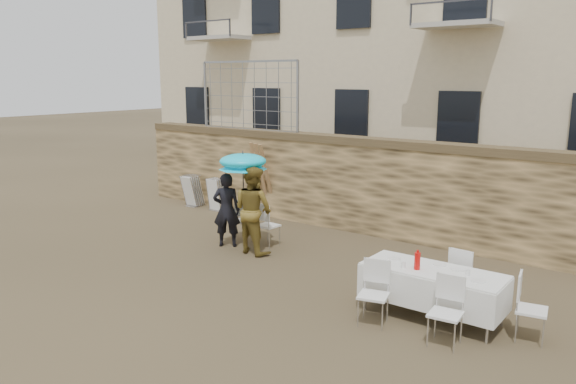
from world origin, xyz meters
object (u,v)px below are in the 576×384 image
Objects in this scene: table_chair_front_left at (373,294)px; table_chair_front_right at (446,312)px; banquet_table at (433,272)px; table_chair_back at (464,276)px; soda_bottle at (417,261)px; couple_chair_right at (268,224)px; couple_chair_left at (244,219)px; table_chair_side at (532,308)px; chair_stack_left at (197,189)px; woman_dress at (253,210)px; umbrella at (243,164)px; chair_stack_right at (220,193)px; man_suit at (227,210)px.

table_chair_front_left is 1.00× the size of table_chair_front_right.
table_chair_front_right is (0.50, -0.75, -0.25)m from banquet_table.
table_chair_back is (-0.30, 1.55, 0.00)m from table_chair_front_right.
couple_chair_right is at bearing 159.25° from soda_bottle.
banquet_table is (5.03, -1.42, 0.25)m from couple_chair_left.
chair_stack_left is at bearing 62.03° from table_chair_side.
woman_dress is 4.79m from chair_stack_left.
umbrella is 4.62m from chair_stack_left.
couple_chair_right is 3.68m from chair_stack_right.
umbrella is 6.24m from table_chair_side.
table_chair_back reaches higher than chair_stack_left.
umbrella is 5.02m from table_chair_back.
woman_dress is 4.21m from soda_bottle.
chair_stack_left is (-4.14, 2.38, -0.46)m from woman_dress.
table_chair_front_right is 1.04× the size of chair_stack_right.
umbrella is at bearing 59.41° from couple_chair_right.
soda_bottle is at bearing -14.12° from umbrella.
man_suit is 1.68× the size of table_chair_side.
couple_chair_right is (-0.05, 0.55, -0.44)m from woman_dress.
table_chair_back is at bearing 133.38° from couple_chair_left.
soda_bottle is 0.27× the size of table_chair_front_right.
soda_bottle reaches higher than table_chair_front_right.
soda_bottle is (4.43, -1.12, -0.91)m from umbrella.
banquet_table is at bearing 36.44° from table_chair_front_left.
soda_bottle is at bearing 162.35° from couple_chair_right.
man_suit is 4.73m from table_chair_front_left.
table_chair_front_left is 1.04× the size of chair_stack_right.
woman_dress is 1.03m from couple_chair_left.
man_suit reaches higher than chair_stack_right.
table_chair_front_left is at bearing 174.50° from table_chair_front_right.
couple_chair_left is 1.00× the size of table_chair_front_left.
umbrella is at bearing 2.76° from table_chair_back.
woman_dress is at bearing 168.58° from banquet_table.
soda_bottle is (4.08, -1.02, -0.01)m from woman_dress.
couple_chair_left and table_chair_back have the same top height.
chair_stack_left is at bearing -68.65° from man_suit.
chair_stack_left is at bearing 149.01° from umbrella.
couple_chair_left is 1.00× the size of table_chair_front_right.
man_suit is at bearing 158.22° from table_chair_front_right.
table_chair_side is (6.43, -1.32, 0.00)m from couple_chair_left.
umbrella is at bearing 71.61° from table_chair_side.
soda_bottle is 0.28× the size of chair_stack_left.
chair_stack_right is at bearing 60.37° from table_chair_side.
umbrella is 2.02× the size of table_chair_front_right.
couple_chair_right is at bearing 161.91° from banquet_table.
couple_chair_right is 4.56m from banquet_table.
banquet_table is 2.28× the size of chair_stack_left.
man_suit is at bearing 145.08° from table_chair_front_left.
couple_chair_left and table_chair_front_left have the same top height.
table_chair_front_right is (4.83, -2.17, 0.00)m from couple_chair_right.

